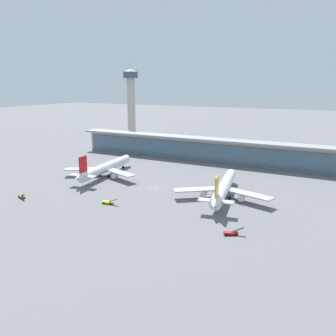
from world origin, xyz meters
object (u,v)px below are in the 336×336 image
service_truck_near_nose_olive (22,196)px  airliner_centre_stand (224,188)px  service_truck_under_wing_red (231,233)px  safety_cone_alpha (92,185)px  service_truck_mid_apron_yellow (108,202)px  airliner_left_stand (105,168)px  control_tower (131,100)px

service_truck_near_nose_olive → airliner_centre_stand: bearing=27.4°
airliner_centre_stand → service_truck_under_wing_red: (14.66, -35.60, -3.93)m
service_truck_near_nose_olive → safety_cone_alpha: bearing=61.8°
airliner_centre_stand → service_truck_mid_apron_yellow: bearing=-143.5°
airliner_left_stand → airliner_centre_stand: size_ratio=1.00×
airliner_centre_stand → service_truck_mid_apron_yellow: (-40.48, -29.96, -3.93)m
service_truck_near_nose_olive → safety_cone_alpha: service_truck_near_nose_olive is taller
airliner_left_stand → service_truck_under_wing_red: (84.07, -41.21, -3.93)m
service_truck_mid_apron_yellow → service_truck_near_nose_olive: bearing=-164.0°
airliner_left_stand → service_truck_under_wing_red: size_ratio=8.53×
service_truck_under_wing_red → safety_cone_alpha: (-78.82, 23.24, -0.49)m
service_truck_near_nose_olive → service_truck_mid_apron_yellow: 40.78m
airliner_centre_stand → safety_cone_alpha: size_ratio=80.35×
control_tower → airliner_left_stand: bearing=-64.8°
service_truck_mid_apron_yellow → safety_cone_alpha: (-23.68, 17.60, -0.49)m
service_truck_under_wing_red → service_truck_mid_apron_yellow: size_ratio=0.95×
service_truck_near_nose_olive → service_truck_mid_apron_yellow: (39.19, 11.27, 0.00)m
service_truck_mid_apron_yellow → control_tower: size_ratio=0.10×
service_truck_under_wing_red → control_tower: (-128.54, 135.58, 35.50)m
service_truck_under_wing_red → control_tower: 190.17m
airliner_centre_stand → safety_cone_alpha: 65.49m
airliner_left_stand → airliner_centre_stand: 69.64m
service_truck_mid_apron_yellow → airliner_centre_stand: bearing=36.5°
service_truck_under_wing_red → safety_cone_alpha: bearing=163.6°
service_truck_near_nose_olive → safety_cone_alpha: 32.77m
airliner_left_stand → control_tower: bearing=115.2°
airliner_centre_stand → service_truck_mid_apron_yellow: size_ratio=8.11×
airliner_left_stand → airliner_centre_stand: same height
service_truck_under_wing_red → service_truck_mid_apron_yellow: 55.42m
service_truck_mid_apron_yellow → safety_cone_alpha: size_ratio=9.90×
airliner_left_stand → safety_cone_alpha: 19.24m
service_truck_mid_apron_yellow → control_tower: control_tower is taller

